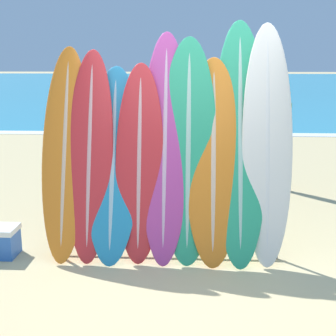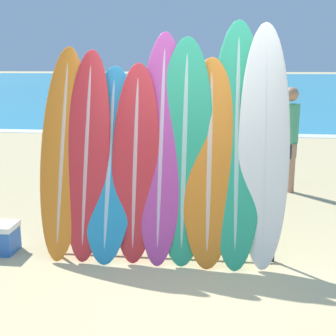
{
  "view_description": "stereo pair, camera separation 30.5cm",
  "coord_description": "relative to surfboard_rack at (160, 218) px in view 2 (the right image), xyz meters",
  "views": [
    {
      "loc": [
        0.04,
        -4.23,
        2.07
      ],
      "look_at": [
        -0.26,
        1.27,
        0.79
      ],
      "focal_mm": 50.0,
      "sensor_mm": 36.0,
      "label": 1
    },
    {
      "loc": [
        0.35,
        -4.2,
        2.07
      ],
      "look_at": [
        -0.26,
        1.27,
        0.79
      ],
      "focal_mm": 50.0,
      "sensor_mm": 36.0,
      "label": 2
    }
  ],
  "objects": [
    {
      "name": "surfboard_slot_0",
      "position": [
        -1.05,
        0.08,
        0.69
      ],
      "size": [
        0.49,
        0.82,
        2.23
      ],
      "color": "orange",
      "rests_on": "ground_plane"
    },
    {
      "name": "ocean_water",
      "position": [
        0.26,
        37.79,
        -0.43
      ],
      "size": [
        120.0,
        60.0,
        0.01
      ],
      "color": "teal",
      "rests_on": "ground_plane"
    },
    {
      "name": "surfboard_slot_6",
      "position": [
        0.51,
        0.07,
        0.63
      ],
      "size": [
        0.58,
        0.84,
        2.11
      ],
      "color": "orange",
      "rests_on": "ground_plane"
    },
    {
      "name": "surfboard_slot_5",
      "position": [
        0.25,
        0.1,
        0.73
      ],
      "size": [
        0.59,
        0.77,
        2.32
      ],
      "color": "#289E70",
      "rests_on": "ground_plane"
    },
    {
      "name": "person_near_water",
      "position": [
        1.7,
        2.79,
        0.48
      ],
      "size": [
        0.28,
        0.28,
        1.66
      ],
      "rotation": [
        0.0,
        0.0,
        2.3
      ],
      "color": "#A87A5B",
      "rests_on": "ground_plane"
    },
    {
      "name": "surfboard_slot_3",
      "position": [
        -0.26,
        0.03,
        0.6
      ],
      "size": [
        0.5,
        0.64,
        2.05
      ],
      "color": "red",
      "rests_on": "ground_plane"
    },
    {
      "name": "surfboard_slot_4",
      "position": [
        0.01,
        0.11,
        0.76
      ],
      "size": [
        0.51,
        0.88,
        2.38
      ],
      "color": "#B23D8E",
      "rests_on": "ground_plane"
    },
    {
      "name": "person_mid_beach",
      "position": [
        -0.11,
        2.68,
        0.48
      ],
      "size": [
        0.27,
        0.29,
        1.67
      ],
      "rotation": [
        0.0,
        0.0,
        0.96
      ],
      "color": "tan",
      "rests_on": "ground_plane"
    },
    {
      "name": "surfboard_slot_2",
      "position": [
        -0.54,
        0.07,
        0.58
      ],
      "size": [
        0.57,
        0.84,
        2.02
      ],
      "color": "teal",
      "rests_on": "ground_plane"
    },
    {
      "name": "surfboard_slot_8",
      "position": [
        1.07,
        0.1,
        0.8
      ],
      "size": [
        0.52,
        0.79,
        2.46
      ],
      "color": "silver",
      "rests_on": "ground_plane"
    },
    {
      "name": "ground_plane",
      "position": [
        0.26,
        -0.47,
        -0.43
      ],
      "size": [
        160.0,
        160.0,
        0.0
      ],
      "primitive_type": "plane",
      "color": "tan"
    },
    {
      "name": "surfboard_rack",
      "position": [
        0.0,
        0.0,
        0.0
      ],
      "size": [
        2.43,
        0.04,
        0.78
      ],
      "color": "#28282D",
      "rests_on": "ground_plane"
    },
    {
      "name": "surfboard_slot_7",
      "position": [
        0.79,
        0.16,
        0.83
      ],
      "size": [
        0.57,
        1.03,
        2.51
      ],
      "color": "#289E70",
      "rests_on": "ground_plane"
    },
    {
      "name": "surfboard_slot_1",
      "position": [
        -0.78,
        0.07,
        0.67
      ],
      "size": [
        0.49,
        0.77,
        2.19
      ],
      "color": "red",
      "rests_on": "ground_plane"
    }
  ]
}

